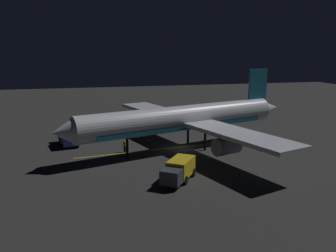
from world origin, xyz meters
name	(u,v)px	position (x,y,z in m)	size (l,w,h in m)	color
ground_plane	(182,150)	(0.00, 0.00, -0.10)	(180.00, 180.00, 0.20)	#2D2D2D
apron_guide_stripe	(153,150)	(0.60, 4.00, 0.00)	(0.24, 22.12, 0.01)	gold
airliner	(185,119)	(0.18, -0.59, 4.30)	(36.57, 36.37, 10.96)	silver
baggage_truck	(68,138)	(6.15, 15.75, 1.20)	(5.86, 3.17, 2.34)	navy
catering_truck	(179,170)	(-11.94, 3.85, 1.19)	(5.70, 4.98, 2.30)	gold
ground_crew_worker	(125,146)	(0.51, 8.06, 0.89)	(0.40, 0.40, 1.74)	black
traffic_cone_near_left	(148,140)	(5.23, 3.87, 0.25)	(0.50, 0.50, 0.55)	#EA590F
traffic_cone_near_right	(138,137)	(7.47, 5.06, 0.25)	(0.50, 0.50, 0.55)	#EA590F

